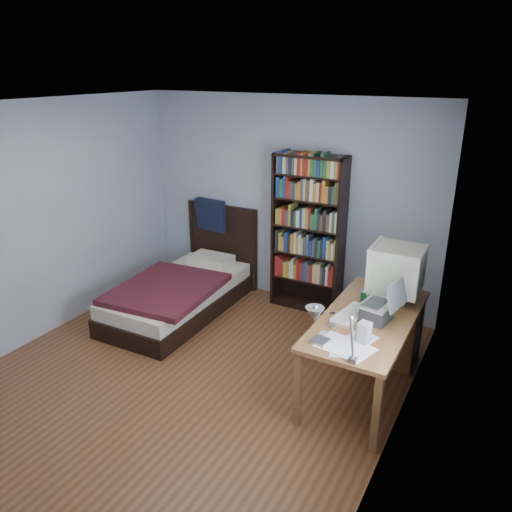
% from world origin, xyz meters
% --- Properties ---
extents(room, '(4.20, 4.24, 2.50)m').
position_xyz_m(room, '(0.03, -0.00, 1.25)').
color(room, brown).
rests_on(room, ground).
extents(desk, '(0.75, 1.61, 0.73)m').
position_xyz_m(desk, '(1.50, 1.10, 0.42)').
color(desk, brown).
rests_on(desk, floor).
extents(crt_monitor, '(0.47, 0.44, 0.53)m').
position_xyz_m(crt_monitor, '(1.59, 1.12, 1.03)').
color(crt_monitor, beige).
rests_on(crt_monitor, desk).
extents(laptop, '(0.36, 0.36, 0.39)m').
position_xyz_m(laptop, '(1.60, 0.62, 0.84)').
color(laptop, '#2D2D30').
rests_on(laptop, desk).
extents(desk_lamp, '(0.24, 0.53, 0.63)m').
position_xyz_m(desk_lamp, '(1.50, -0.49, 1.23)').
color(desk_lamp, '#99999E').
rests_on(desk_lamp, desk).
extents(keyboard, '(0.25, 0.47, 0.04)m').
position_xyz_m(keyboard, '(1.36, 0.59, 0.75)').
color(keyboard, beige).
rests_on(keyboard, desk).
extents(speaker, '(0.10, 0.10, 0.18)m').
position_xyz_m(speaker, '(1.60, 0.21, 0.82)').
color(speaker, '#959598').
rests_on(speaker, desk).
extents(soda_can, '(0.06, 0.06, 0.11)m').
position_xyz_m(soda_can, '(1.38, 0.91, 0.78)').
color(soda_can, '#073814').
rests_on(soda_can, desk).
extents(mouse, '(0.07, 0.11, 0.04)m').
position_xyz_m(mouse, '(1.51, 0.95, 0.75)').
color(mouse, silver).
rests_on(mouse, desk).
extents(phone_silver, '(0.05, 0.10, 0.02)m').
position_xyz_m(phone_silver, '(1.28, 0.34, 0.74)').
color(phone_silver, '#AEAEB3').
rests_on(phone_silver, desk).
extents(phone_grey, '(0.05, 0.09, 0.02)m').
position_xyz_m(phone_grey, '(1.26, 0.16, 0.74)').
color(phone_grey, '#959598').
rests_on(phone_grey, desk).
extents(external_drive, '(0.15, 0.15, 0.03)m').
position_xyz_m(external_drive, '(1.30, 0.04, 0.74)').
color(external_drive, '#959598').
rests_on(external_drive, desk).
extents(bookshelf, '(0.84, 0.30, 1.88)m').
position_xyz_m(bookshelf, '(0.37, 1.94, 0.94)').
color(bookshelf, black).
rests_on(bookshelf, floor).
extents(bed, '(1.14, 2.06, 1.16)m').
position_xyz_m(bed, '(-0.90, 1.14, 0.26)').
color(bed, black).
rests_on(bed, floor).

